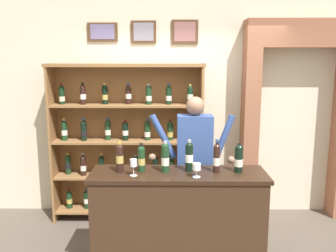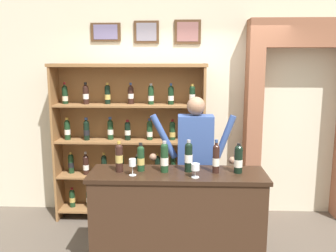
# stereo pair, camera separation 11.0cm
# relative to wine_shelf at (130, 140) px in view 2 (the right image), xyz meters

# --- Properties ---
(back_wall) EXTENTS (12.00, 0.19, 3.16)m
(back_wall) POSITION_rel_wine_shelf_xyz_m (0.72, 0.34, 0.52)
(back_wall) COLOR beige
(back_wall) RESTS_ON ground
(wine_shelf) EXTENTS (1.97, 0.36, 2.04)m
(wine_shelf) POSITION_rel_wine_shelf_xyz_m (0.00, 0.00, 0.00)
(wine_shelf) COLOR olive
(wine_shelf) RESTS_ON ground
(archway_doorway) EXTENTS (1.43, 0.45, 2.59)m
(archway_doorway) POSITION_rel_wine_shelf_xyz_m (2.22, 0.20, 0.40)
(archway_doorway) COLOR #935B42
(archway_doorway) RESTS_ON ground
(tasting_counter) EXTENTS (1.72, 0.52, 1.01)m
(tasting_counter) POSITION_rel_wine_shelf_xyz_m (0.64, -1.21, -0.56)
(tasting_counter) COLOR #382316
(tasting_counter) RESTS_ON ground
(shopkeeper) EXTENTS (0.96, 0.22, 1.70)m
(shopkeeper) POSITION_rel_wine_shelf_xyz_m (0.83, -0.71, -0.02)
(shopkeeper) COLOR #2D3347
(shopkeeper) RESTS_ON ground
(tasting_bottle_chianti) EXTENTS (0.07, 0.07, 0.31)m
(tasting_bottle_chianti) POSITION_rel_wine_shelf_xyz_m (0.07, -1.20, 0.10)
(tasting_bottle_chianti) COLOR black
(tasting_bottle_chianti) RESTS_ON tasting_counter
(tasting_bottle_bianco) EXTENTS (0.07, 0.07, 0.28)m
(tasting_bottle_bianco) POSITION_rel_wine_shelf_xyz_m (0.28, -1.17, 0.08)
(tasting_bottle_bianco) COLOR #19381E
(tasting_bottle_bianco) RESTS_ON tasting_counter
(tasting_bottle_prosecco) EXTENTS (0.08, 0.08, 0.31)m
(tasting_bottle_prosecco) POSITION_rel_wine_shelf_xyz_m (0.51, -1.19, 0.10)
(tasting_bottle_prosecco) COLOR #19381E
(tasting_bottle_prosecco) RESTS_ON tasting_counter
(tasting_bottle_vin_santo) EXTENTS (0.08, 0.08, 0.32)m
(tasting_bottle_vin_santo) POSITION_rel_wine_shelf_xyz_m (0.74, -1.17, 0.10)
(tasting_bottle_vin_santo) COLOR black
(tasting_bottle_vin_santo) RESTS_ON tasting_counter
(tasting_bottle_brunello) EXTENTS (0.07, 0.07, 0.33)m
(tasting_bottle_brunello) POSITION_rel_wine_shelf_xyz_m (1.01, -1.20, 0.10)
(tasting_bottle_brunello) COLOR black
(tasting_bottle_brunello) RESTS_ON tasting_counter
(tasting_bottle_riserva) EXTENTS (0.08, 0.08, 0.29)m
(tasting_bottle_riserva) POSITION_rel_wine_shelf_xyz_m (1.22, -1.19, 0.09)
(tasting_bottle_riserva) COLOR black
(tasting_bottle_riserva) RESTS_ON tasting_counter
(wine_glass_center) EXTENTS (0.08, 0.08, 0.13)m
(wine_glass_center) POSITION_rel_wine_shelf_xyz_m (0.80, -1.35, 0.04)
(wine_glass_center) COLOR silver
(wine_glass_center) RESTS_ON tasting_counter
(wine_glass_spare) EXTENTS (0.07, 0.07, 0.16)m
(wine_glass_spare) POSITION_rel_wine_shelf_xyz_m (0.21, -1.31, 0.07)
(wine_glass_spare) COLOR silver
(wine_glass_spare) RESTS_ON tasting_counter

